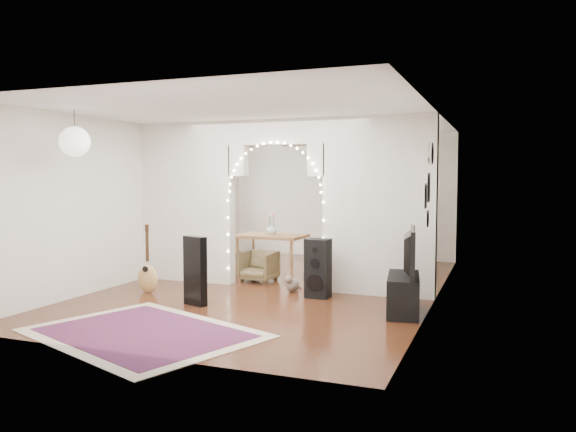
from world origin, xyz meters
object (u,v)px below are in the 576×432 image
(bookcase, at_px, (361,232))
(dining_table, at_px, (271,239))
(dining_chair_right, at_px, (363,256))
(media_console, at_px, (403,294))
(floor_speaker, at_px, (318,268))
(dining_chair_left, at_px, (259,266))
(acoustic_guitar, at_px, (148,268))

(bookcase, distance_m, dining_table, 2.12)
(dining_chair_right, bearing_deg, media_console, -83.93)
(floor_speaker, height_order, dining_chair_right, floor_speaker)
(dining_table, distance_m, dining_chair_left, 0.68)
(floor_speaker, bearing_deg, dining_chair_right, 90.45)
(dining_table, bearing_deg, media_console, -33.83)
(dining_table, relative_size, dining_chair_right, 2.09)
(dining_chair_left, bearing_deg, bookcase, 64.71)
(floor_speaker, xyz_separation_m, media_console, (1.34, -0.51, -0.18))
(acoustic_guitar, bearing_deg, dining_chair_right, 47.90)
(acoustic_guitar, xyz_separation_m, floor_speaker, (2.56, 0.61, 0.04))
(floor_speaker, distance_m, bookcase, 3.14)
(dining_chair_left, bearing_deg, dining_table, 91.79)
(bookcase, bearing_deg, dining_table, -121.88)
(floor_speaker, bearing_deg, media_console, -19.75)
(bookcase, relative_size, dining_chair_right, 2.37)
(dining_chair_right, bearing_deg, bookcase, 93.92)
(floor_speaker, xyz_separation_m, dining_table, (-1.33, 1.39, 0.25))
(dining_table, bearing_deg, dining_chair_right, 46.41)
(floor_speaker, distance_m, media_console, 1.44)
(dining_chair_left, relative_size, dining_chair_right, 0.98)
(floor_speaker, height_order, dining_table, floor_speaker)
(bookcase, xyz_separation_m, dining_chair_left, (-1.23, -2.28, -0.43))
(acoustic_guitar, distance_m, bookcase, 4.48)
(dining_table, bearing_deg, dining_chair_left, -89.66)
(bookcase, bearing_deg, acoustic_guitar, -120.09)
(media_console, bearing_deg, dining_table, 135.83)
(dining_table, xyz_separation_m, dining_chair_right, (1.36, 1.35, -0.42))
(acoustic_guitar, height_order, dining_table, acoustic_guitar)
(dining_table, bearing_deg, floor_speaker, -44.71)
(media_console, bearing_deg, acoustic_guitar, 172.79)
(acoustic_guitar, xyz_separation_m, media_console, (3.90, 0.10, -0.14))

